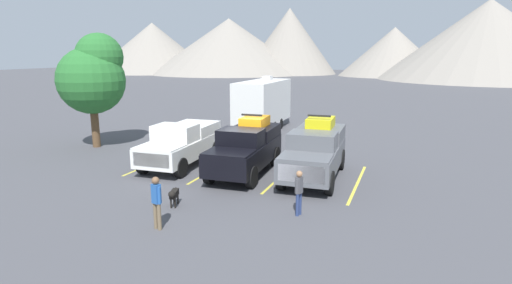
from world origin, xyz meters
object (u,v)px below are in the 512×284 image
at_px(pickup_truck_c, 315,150).
at_px(person_b, 299,190).
at_px(camper_trailer_a, 263,102).
at_px(person_a, 156,199).
at_px(dog, 173,195).
at_px(pickup_truck_a, 182,143).
at_px(pickup_truck_b, 246,147).

height_order(pickup_truck_c, person_b, pickup_truck_c).
xyz_separation_m(pickup_truck_c, camper_trailer_a, (-6.08, 9.91, 0.76)).
bearing_deg(person_a, dog, 107.09).
distance_m(person_b, dog, 4.49).
relative_size(pickup_truck_a, person_a, 3.18).
bearing_deg(pickup_truck_b, person_b, -48.59).
xyz_separation_m(pickup_truck_c, person_b, (0.50, -4.51, -0.32)).
height_order(pickup_truck_a, person_b, pickup_truck_a).
xyz_separation_m(camper_trailer_a, person_a, (2.75, -17.10, -1.01)).
relative_size(person_b, dog, 1.86).
distance_m(camper_trailer_a, person_a, 17.35).
bearing_deg(camper_trailer_a, pickup_truck_a, -92.71).
height_order(pickup_truck_c, dog, pickup_truck_c).
bearing_deg(dog, camper_trailer_a, 98.18).
bearing_deg(pickup_truck_c, person_b, -83.73).
relative_size(camper_trailer_a, dog, 8.93).
bearing_deg(pickup_truck_b, person_a, -91.98).
bearing_deg(pickup_truck_a, person_a, -64.80).
relative_size(pickup_truck_c, person_a, 3.30).
height_order(pickup_truck_b, person_b, pickup_truck_b).
xyz_separation_m(pickup_truck_a, dog, (2.68, -5.08, -0.63)).
bearing_deg(pickup_truck_c, person_a, -114.83).
height_order(person_b, dog, person_b).
bearing_deg(pickup_truck_a, person_b, -30.79).
height_order(pickup_truck_c, camper_trailer_a, camper_trailer_a).
bearing_deg(person_a, pickup_truck_a, 115.20).
bearing_deg(dog, pickup_truck_c, 54.21).
height_order(pickup_truck_a, pickup_truck_b, pickup_truck_b).
bearing_deg(person_a, person_b, 34.97).
bearing_deg(camper_trailer_a, person_b, -65.50).
height_order(camper_trailer_a, person_b, camper_trailer_a).
distance_m(camper_trailer_a, dog, 15.53).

